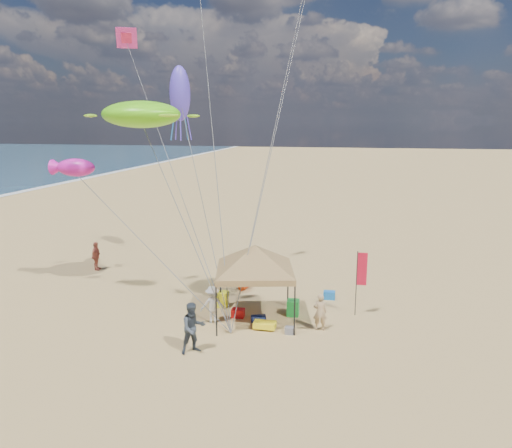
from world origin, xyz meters
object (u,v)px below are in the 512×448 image
Objects in this scene: feather_flag at (361,273)px; person_near_c at (213,304)px; cooler_blue at (329,295)px; chair_yellow at (222,299)px; person_near_a at (320,312)px; person_near_b at (193,328)px; cooler_red at (238,313)px; chair_green at (293,308)px; canopy_tent at (255,248)px; person_far_a at (96,256)px; beach_cart at (265,325)px.

feather_flag is 6.46m from person_near_c.
chair_yellow reaches higher than cooler_blue.
person_near_b reaches higher than person_near_a.
person_near_b reaches higher than person_near_c.
person_near_a reaches higher than cooler_red.
person_near_c reaches higher than cooler_red.
cooler_blue is 2.75m from chair_green.
feather_flag is (4.34, 1.43, -1.24)m from canopy_tent.
person_near_a is 0.81× the size of person_near_b.
cooler_blue is 0.77× the size of chair_green.
person_near_b is (-4.37, -2.91, 0.19)m from person_near_a.
feather_flag is 6.34m from chair_yellow.
chair_green is 1.85m from person_near_a.
person_far_a is (-9.53, 5.00, 0.63)m from cooler_red.
cooler_red is at bearing -17.71° from person_near_a.
person_near_c reaches higher than beach_cart.
beach_cart is 3.40m from person_near_b.
person_near_a is at bearing 158.00° from person_near_c.
cooler_blue is at bearing 16.18° from person_near_b.
cooler_red is 0.28× the size of person_near_b.
person_near_b reaches higher than cooler_blue.
chair_yellow is 4.62m from person_near_b.
cooler_blue is 6.03m from person_near_c.
cooler_blue is (2.96, 3.19, -3.00)m from canopy_tent.
cooler_red is 0.35× the size of person_near_a.
beach_cart is (-2.38, -4.04, 0.01)m from cooler_blue.
person_near_b is at bearing -124.85° from cooler_blue.
feather_flag is 1.81× the size of person_near_c.
cooler_blue is (-1.38, 1.76, -1.75)m from feather_flag.
cooler_red is at bearing -123.72° from person_far_a.
cooler_blue is 0.33× the size of person_far_a.
person_near_b is (-4.55, -6.54, 0.77)m from cooler_blue.
person_far_a is at bearing 153.40° from canopy_tent.
person_near_b is (-2.18, -2.50, 0.76)m from beach_cart.
feather_flag is at bearing 174.54° from person_near_c.
chair_green is at bearing -168.35° from feather_flag.
cooler_blue is 5.15m from chair_yellow.
feather_flag is 1.51× the size of person_near_b.
person_far_a is (-11.83, 4.31, 0.47)m from chair_green.
cooler_red is 1.33m from person_near_c.
person_far_a is at bearing 171.57° from cooler_blue.
chair_green is (-1.44, -2.34, 0.16)m from cooler_blue.
beach_cart is 0.47× the size of person_near_b.
beach_cart is 0.56× the size of person_near_c.
chair_yellow is at bearing -110.66° from person_near_c.
chair_green reaches higher than cooler_blue.
person_far_a is (-10.31, 5.16, -2.37)m from canopy_tent.
person_far_a reaches higher than cooler_red.
canopy_tent is 3.92× the size of person_near_a.
beach_cart is at bearing -36.39° from cooler_red.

